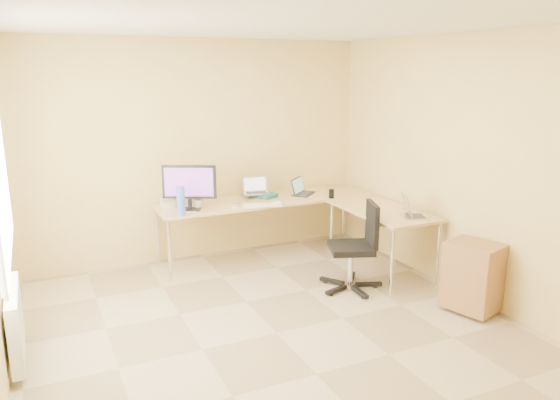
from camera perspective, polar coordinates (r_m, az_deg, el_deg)
name	(u,v)px	position (r m, az deg, el deg)	size (l,w,h in m)	color
floor	(277,333)	(4.83, -0.38, -13.99)	(4.50, 4.50, 0.00)	tan
ceiling	(276,21)	(4.29, -0.43, 18.49)	(4.50, 4.50, 0.00)	white
wall_back	(197,151)	(6.45, -8.83, 5.16)	(4.50, 4.50, 0.00)	tan
wall_front	(486,286)	(2.60, 21.12, -8.57)	(4.50, 4.50, 0.00)	tan
wall_right	(471,169)	(5.57, 19.64, 3.17)	(4.50, 4.50, 0.00)	tan
desk_main	(267,228)	(6.53, -1.41, -2.99)	(2.65, 0.70, 0.73)	tan
desk_return	(381,240)	(6.17, 10.75, -4.25)	(0.70, 1.30, 0.73)	tan
monitor	(189,188)	(5.95, -9.63, 1.32)	(0.59, 0.19, 0.51)	black
book_stack	(263,195)	(6.53, -1.78, 0.54)	(0.21, 0.29, 0.05)	#215D59
laptop_center	(256,186)	(6.47, -2.55, 1.53)	(0.30, 0.23, 0.20)	#B9B5CD
laptop_black	(303,186)	(6.65, 2.51, 1.47)	(0.33, 0.24, 0.21)	black
keyboard	(262,205)	(6.10, -1.90, -0.55)	(0.45, 0.12, 0.02)	silver
mouse	(277,203)	(6.17, -0.36, -0.30)	(0.11, 0.07, 0.04)	silver
mug	(198,204)	(6.05, -8.73, -0.40)	(0.11, 0.11, 0.11)	white
cd_stack	(236,204)	(6.14, -4.73, -0.46)	(0.11, 0.11, 0.03)	silver
water_bottle	(181,201)	(5.77, -10.52, -0.12)	(0.09, 0.09, 0.31)	#406CDC
papers	(187,209)	(6.04, -9.84, -0.96)	(0.21, 0.30, 0.01)	beige
white_box	(172,203)	(6.19, -11.46, -0.32)	(0.23, 0.16, 0.08)	beige
desk_fan	(170,195)	(6.25, -11.68, 0.56)	(0.19, 0.19, 0.24)	silver
black_cup	(332,194)	(6.49, 5.51, 0.66)	(0.06, 0.06, 0.11)	black
laptop_return	(416,208)	(5.78, 14.26, -0.82)	(0.24, 0.31, 0.21)	silver
office_chair	(351,243)	(5.59, 7.58, -4.57)	(0.56, 0.56, 0.93)	black
cabinet	(473,276)	(5.38, 19.84, -7.62)	(0.37, 0.46, 0.64)	olive
radiator	(15,323)	(4.69, -26.36, -11.63)	(0.09, 0.80, 0.55)	white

